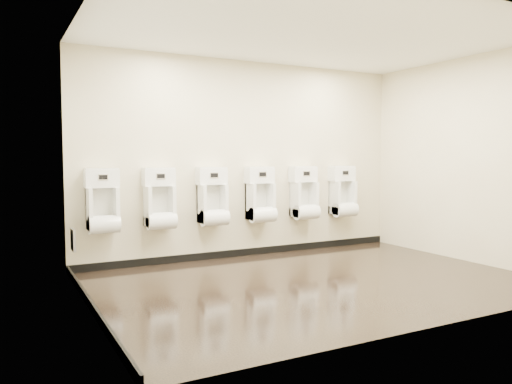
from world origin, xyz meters
TOP-DOWN VIEW (x-y plane):
  - ground at (0.00, 0.00)m, footprint 5.00×3.50m
  - ceiling at (0.00, 0.00)m, footprint 5.00×3.50m
  - back_wall at (0.00, 1.75)m, footprint 5.00×0.02m
  - front_wall at (0.00, -1.75)m, footprint 5.00×0.02m
  - left_wall at (-2.50, 0.00)m, footprint 0.02×3.50m
  - right_wall at (2.50, 0.00)m, footprint 0.02×3.50m
  - tile_overlay_left at (-2.50, 0.00)m, footprint 0.01×3.50m
  - skirting_back at (0.00, 1.74)m, footprint 5.00×0.02m
  - skirting_left at (-2.49, 0.00)m, footprint 0.02×3.50m
  - access_panel at (-2.48, 1.20)m, footprint 0.04×0.25m
  - urinal_0 at (-2.07, 1.61)m, footprint 0.42×0.32m
  - urinal_1 at (-1.35, 1.61)m, footprint 0.42×0.32m
  - urinal_2 at (-0.60, 1.61)m, footprint 0.42×0.32m
  - urinal_3 at (0.14, 1.61)m, footprint 0.42×0.32m
  - urinal_4 at (0.89, 1.61)m, footprint 0.42×0.32m
  - urinal_5 at (1.62, 1.61)m, footprint 0.42×0.32m

SIDE VIEW (x-z plane):
  - ground at x=0.00m, z-range 0.00..0.00m
  - skirting_back at x=0.00m, z-range 0.00..0.10m
  - skirting_left at x=-2.49m, z-range 0.00..0.10m
  - access_panel at x=-2.48m, z-range 0.38..0.62m
  - urinal_0 at x=-2.07m, z-range 0.44..1.22m
  - urinal_1 at x=-1.35m, z-range 0.44..1.22m
  - urinal_2 at x=-0.60m, z-range 0.44..1.22m
  - urinal_3 at x=0.14m, z-range 0.44..1.22m
  - urinal_4 at x=0.89m, z-range 0.44..1.22m
  - urinal_5 at x=1.62m, z-range 0.44..1.22m
  - back_wall at x=0.00m, z-range 0.00..2.80m
  - front_wall at x=0.00m, z-range 0.00..2.80m
  - left_wall at x=-2.50m, z-range 0.00..2.80m
  - right_wall at x=2.50m, z-range 0.00..2.80m
  - tile_overlay_left at x=-2.50m, z-range 0.00..2.80m
  - ceiling at x=0.00m, z-range 2.80..2.80m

